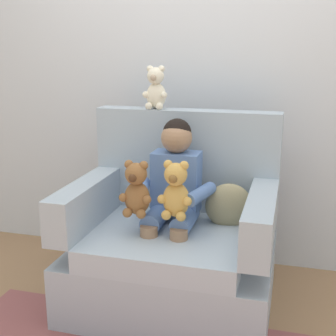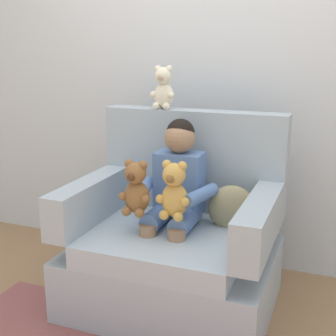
# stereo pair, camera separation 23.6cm
# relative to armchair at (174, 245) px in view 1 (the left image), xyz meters

# --- Properties ---
(ground_plane) EXTENTS (8.00, 8.00, 0.00)m
(ground_plane) POSITION_rel_armchair_xyz_m (0.00, -0.05, -0.34)
(ground_plane) COLOR #936D4C
(back_wall) EXTENTS (6.00, 0.10, 2.60)m
(back_wall) POSITION_rel_armchair_xyz_m (0.00, 0.68, 0.96)
(back_wall) COLOR silver
(back_wall) RESTS_ON ground
(armchair) EXTENTS (1.09, 0.84, 1.06)m
(armchair) POSITION_rel_armchair_xyz_m (0.00, 0.00, 0.00)
(armchair) COLOR #9EADBC
(armchair) RESTS_ON ground
(seated_child) EXTENTS (0.45, 0.39, 0.82)m
(seated_child) POSITION_rel_armchair_xyz_m (-0.01, 0.01, 0.33)
(seated_child) COLOR #597AB7
(seated_child) RESTS_ON armchair
(plush_honey) EXTENTS (0.18, 0.15, 0.30)m
(plush_honey) POSITION_rel_armchair_xyz_m (0.05, -0.16, 0.37)
(plush_honey) COLOR gold
(plush_honey) RESTS_ON armchair
(plush_brown) EXTENTS (0.17, 0.14, 0.29)m
(plush_brown) POSITION_rel_armchair_xyz_m (-0.15, -0.18, 0.37)
(plush_brown) COLOR brown
(plush_brown) RESTS_ON armchair
(plush_cream_on_backrest) EXTENTS (0.15, 0.12, 0.25)m
(plush_cream_on_backrest) POSITION_rel_armchair_xyz_m (-0.19, 0.30, 0.84)
(plush_cream_on_backrest) COLOR silver
(plush_cream_on_backrest) RESTS_ON armchair
(throw_pillow) EXTENTS (0.27, 0.16, 0.26)m
(throw_pillow) POSITION_rel_armchair_xyz_m (0.29, 0.11, 0.22)
(throw_pillow) COLOR #998C66
(throw_pillow) RESTS_ON armchair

